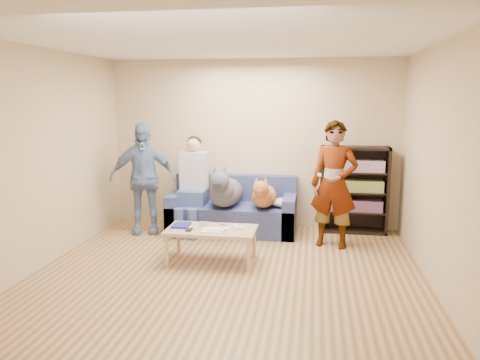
% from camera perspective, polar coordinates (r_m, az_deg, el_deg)
% --- Properties ---
extents(ground, '(5.00, 5.00, 0.00)m').
position_cam_1_polar(ground, '(5.24, -2.12, -12.59)').
color(ground, brown).
rests_on(ground, ground).
extents(ceiling, '(5.00, 5.00, 0.00)m').
position_cam_1_polar(ceiling, '(4.87, -2.33, 16.94)').
color(ceiling, white).
rests_on(ceiling, ground).
extents(wall_back, '(4.50, 0.00, 4.50)m').
position_cam_1_polar(wall_back, '(7.34, 1.61, 4.43)').
color(wall_back, tan).
rests_on(wall_back, ground).
extents(wall_front, '(4.50, 0.00, 4.50)m').
position_cam_1_polar(wall_front, '(2.54, -13.41, -6.55)').
color(wall_front, tan).
rests_on(wall_front, ground).
extents(wall_left, '(0.00, 5.00, 5.00)m').
position_cam_1_polar(wall_left, '(5.76, -24.74, 2.00)').
color(wall_left, tan).
rests_on(wall_left, ground).
extents(wall_right, '(0.00, 5.00, 5.00)m').
position_cam_1_polar(wall_right, '(4.97, 24.15, 0.89)').
color(wall_right, tan).
rests_on(wall_right, ground).
extents(blanket, '(0.37, 0.31, 0.13)m').
position_cam_1_polar(blanket, '(6.91, 5.23, -2.74)').
color(blanket, '#B8B8BD').
rests_on(blanket, sofa).
extents(person_standing_right, '(0.70, 0.54, 1.72)m').
position_cam_1_polar(person_standing_right, '(6.41, 11.39, -0.55)').
color(person_standing_right, gray).
rests_on(person_standing_right, ground).
extents(person_standing_left, '(1.04, 0.66, 1.66)m').
position_cam_1_polar(person_standing_left, '(7.10, -11.76, 0.20)').
color(person_standing_left, '#728BB6').
rests_on(person_standing_left, ground).
extents(held_controller, '(0.05, 0.12, 0.03)m').
position_cam_1_polar(held_controller, '(6.18, 9.66, 0.63)').
color(held_controller, silver).
rests_on(held_controller, person_standing_right).
extents(notebook_blue, '(0.20, 0.26, 0.03)m').
position_cam_1_polar(notebook_blue, '(5.94, -7.20, -5.49)').
color(notebook_blue, navy).
rests_on(notebook_blue, coffee_table).
extents(papers, '(0.26, 0.20, 0.02)m').
position_cam_1_polar(papers, '(5.69, -3.24, -6.16)').
color(papers, white).
rests_on(papers, coffee_table).
extents(magazine, '(0.22, 0.17, 0.01)m').
position_cam_1_polar(magazine, '(5.70, -2.90, -5.99)').
color(magazine, beige).
rests_on(magazine, coffee_table).
extents(camera_silver, '(0.11, 0.06, 0.05)m').
position_cam_1_polar(camera_silver, '(5.93, -4.40, -5.33)').
color(camera_silver, silver).
rests_on(camera_silver, coffee_table).
extents(controller_a, '(0.04, 0.13, 0.03)m').
position_cam_1_polar(controller_a, '(5.84, -0.61, -5.66)').
color(controller_a, white).
rests_on(controller_a, coffee_table).
extents(controller_b, '(0.09, 0.06, 0.03)m').
position_cam_1_polar(controller_b, '(5.75, 0.05, -5.90)').
color(controller_b, white).
rests_on(controller_b, coffee_table).
extents(headphone_cup_a, '(0.07, 0.07, 0.02)m').
position_cam_1_polar(headphone_cup_a, '(5.74, -1.60, -5.99)').
color(headphone_cup_a, white).
rests_on(headphone_cup_a, coffee_table).
extents(headphone_cup_b, '(0.07, 0.07, 0.02)m').
position_cam_1_polar(headphone_cup_b, '(5.82, -1.45, -5.78)').
color(headphone_cup_b, white).
rests_on(headphone_cup_b, coffee_table).
extents(pen_orange, '(0.13, 0.06, 0.01)m').
position_cam_1_polar(pen_orange, '(5.65, -4.07, -6.32)').
color(pen_orange, orange).
rests_on(pen_orange, coffee_table).
extents(pen_black, '(0.13, 0.08, 0.01)m').
position_cam_1_polar(pen_black, '(5.95, -2.00, -5.49)').
color(pen_black, black).
rests_on(pen_black, coffee_table).
extents(wallet, '(0.07, 0.12, 0.02)m').
position_cam_1_polar(wallet, '(5.75, -6.22, -6.06)').
color(wallet, black).
rests_on(wallet, coffee_table).
extents(sofa, '(1.90, 0.85, 0.82)m').
position_cam_1_polar(sofa, '(7.15, -0.85, -4.00)').
color(sofa, '#515B93').
rests_on(sofa, ground).
extents(person_seated, '(0.40, 0.73, 1.47)m').
position_cam_1_polar(person_seated, '(7.06, -5.81, -0.16)').
color(person_seated, '#3C5085').
rests_on(person_seated, sofa).
extents(dog_gray, '(0.46, 1.27, 0.67)m').
position_cam_1_polar(dog_gray, '(6.86, -1.85, -1.33)').
color(dog_gray, '#4E5259').
rests_on(dog_gray, sofa).
extents(dog_tan, '(0.36, 1.14, 0.52)m').
position_cam_1_polar(dog_tan, '(6.82, 2.89, -1.87)').
color(dog_tan, '#C7813C').
rests_on(dog_tan, sofa).
extents(coffee_table, '(1.10, 0.60, 0.42)m').
position_cam_1_polar(coffee_table, '(5.81, -3.51, -6.38)').
color(coffee_table, tan).
rests_on(coffee_table, ground).
extents(bookshelf, '(1.00, 0.34, 1.30)m').
position_cam_1_polar(bookshelf, '(7.22, 13.69, -0.92)').
color(bookshelf, black).
rests_on(bookshelf, ground).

